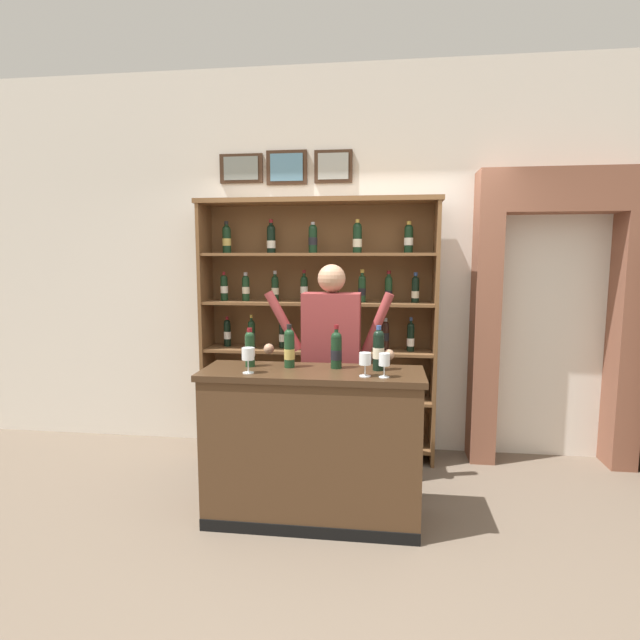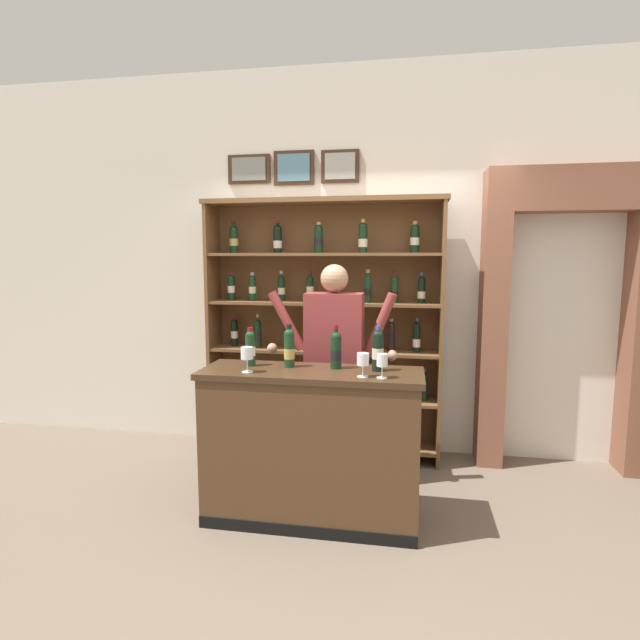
{
  "view_description": "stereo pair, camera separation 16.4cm",
  "coord_description": "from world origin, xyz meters",
  "px_view_note": "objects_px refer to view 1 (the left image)",
  "views": [
    {
      "loc": [
        0.26,
        -3.15,
        1.76
      ],
      "look_at": [
        -0.16,
        0.13,
        1.34
      ],
      "focal_mm": 28.16,
      "sensor_mm": 36.0,
      "label": 1
    },
    {
      "loc": [
        0.42,
        -3.13,
        1.76
      ],
      "look_at": [
        -0.16,
        0.13,
        1.34
      ],
      "focal_mm": 28.16,
      "sensor_mm": 36.0,
      "label": 2
    }
  ],
  "objects_px": {
    "shopkeeper": "(331,349)",
    "wine_glass_left": "(384,361)",
    "wine_glass_spare": "(248,355)",
    "wine_shelf": "(318,323)",
    "tasting_bottle_prosecco": "(250,348)",
    "tasting_counter": "(312,446)",
    "tasting_bottle_riserva": "(336,349)",
    "wine_glass_center": "(365,360)",
    "tasting_bottle_brunello": "(378,349)",
    "tasting_bottle_bianco": "(289,348)"
  },
  "relations": [
    {
      "from": "tasting_bottle_prosecco",
      "to": "tasting_bottle_riserva",
      "type": "xyz_separation_m",
      "value": [
        0.58,
        0.02,
        0.0
      ]
    },
    {
      "from": "wine_glass_spare",
      "to": "wine_glass_center",
      "type": "bearing_deg",
      "value": 0.31
    },
    {
      "from": "tasting_bottle_prosecco",
      "to": "tasting_bottle_riserva",
      "type": "distance_m",
      "value": 0.58
    },
    {
      "from": "wine_shelf",
      "to": "wine_glass_left",
      "type": "xyz_separation_m",
      "value": [
        0.58,
        -1.28,
        -0.05
      ]
    },
    {
      "from": "tasting_counter",
      "to": "wine_glass_left",
      "type": "height_order",
      "value": "wine_glass_left"
    },
    {
      "from": "wine_shelf",
      "to": "tasting_bottle_brunello",
      "type": "distance_m",
      "value": 1.22
    },
    {
      "from": "tasting_bottle_bianco",
      "to": "wine_glass_spare",
      "type": "height_order",
      "value": "tasting_bottle_bianco"
    },
    {
      "from": "tasting_bottle_bianco",
      "to": "wine_glass_center",
      "type": "distance_m",
      "value": 0.55
    },
    {
      "from": "tasting_bottle_bianco",
      "to": "wine_glass_center",
      "type": "relative_size",
      "value": 1.94
    },
    {
      "from": "shopkeeper",
      "to": "wine_glass_spare",
      "type": "relative_size",
      "value": 10.39
    },
    {
      "from": "wine_glass_left",
      "to": "wine_glass_center",
      "type": "relative_size",
      "value": 1.0
    },
    {
      "from": "tasting_bottle_bianco",
      "to": "wine_glass_left",
      "type": "height_order",
      "value": "tasting_bottle_bianco"
    },
    {
      "from": "wine_shelf",
      "to": "shopkeeper",
      "type": "bearing_deg",
      "value": -73.06
    },
    {
      "from": "tasting_bottle_riserva",
      "to": "wine_glass_left",
      "type": "distance_m",
      "value": 0.38
    },
    {
      "from": "tasting_bottle_prosecco",
      "to": "tasting_bottle_riserva",
      "type": "height_order",
      "value": "tasting_bottle_riserva"
    },
    {
      "from": "shopkeeper",
      "to": "wine_glass_spare",
      "type": "xyz_separation_m",
      "value": [
        -0.46,
        -0.68,
        0.08
      ]
    },
    {
      "from": "wine_shelf",
      "to": "tasting_counter",
      "type": "height_order",
      "value": "wine_shelf"
    },
    {
      "from": "shopkeeper",
      "to": "tasting_bottle_prosecco",
      "type": "xyz_separation_m",
      "value": [
        -0.5,
        -0.49,
        0.09
      ]
    },
    {
      "from": "tasting_bottle_riserva",
      "to": "wine_glass_spare",
      "type": "distance_m",
      "value": 0.58
    },
    {
      "from": "tasting_counter",
      "to": "wine_glass_spare",
      "type": "relative_size",
      "value": 8.83
    },
    {
      "from": "tasting_counter",
      "to": "tasting_bottle_prosecco",
      "type": "bearing_deg",
      "value": 171.23
    },
    {
      "from": "shopkeeper",
      "to": "tasting_bottle_riserva",
      "type": "distance_m",
      "value": 0.49
    },
    {
      "from": "wine_shelf",
      "to": "tasting_bottle_prosecco",
      "type": "distance_m",
      "value": 1.13
    },
    {
      "from": "tasting_counter",
      "to": "shopkeeper",
      "type": "distance_m",
      "value": 0.79
    },
    {
      "from": "tasting_counter",
      "to": "tasting_bottle_bianco",
      "type": "xyz_separation_m",
      "value": [
        -0.16,
        0.08,
        0.65
      ]
    },
    {
      "from": "tasting_bottle_bianco",
      "to": "wine_glass_left",
      "type": "xyz_separation_m",
      "value": [
        0.63,
        -0.21,
        -0.03
      ]
    },
    {
      "from": "tasting_bottle_prosecco",
      "to": "tasting_bottle_brunello",
      "type": "distance_m",
      "value": 0.86
    },
    {
      "from": "wine_glass_left",
      "to": "wine_glass_spare",
      "type": "xyz_separation_m",
      "value": [
        -0.85,
        0.0,
        0.01
      ]
    },
    {
      "from": "wine_glass_left",
      "to": "tasting_bottle_riserva",
      "type": "bearing_deg",
      "value": 145.6
    },
    {
      "from": "tasting_bottle_prosecco",
      "to": "wine_glass_center",
      "type": "relative_size",
      "value": 1.75
    },
    {
      "from": "wine_glass_left",
      "to": "wine_shelf",
      "type": "bearing_deg",
      "value": 114.27
    },
    {
      "from": "shopkeeper",
      "to": "wine_glass_left",
      "type": "bearing_deg",
      "value": -59.99
    },
    {
      "from": "wine_shelf",
      "to": "wine_glass_center",
      "type": "height_order",
      "value": "wine_shelf"
    },
    {
      "from": "shopkeeper",
      "to": "tasting_bottle_riserva",
      "type": "bearing_deg",
      "value": -80.07
    },
    {
      "from": "wine_glass_left",
      "to": "wine_glass_center",
      "type": "height_order",
      "value": "same"
    },
    {
      "from": "wine_glass_spare",
      "to": "wine_shelf",
      "type": "bearing_deg",
      "value": 77.86
    },
    {
      "from": "tasting_bottle_prosecco",
      "to": "wine_glass_left",
      "type": "height_order",
      "value": "tasting_bottle_prosecco"
    },
    {
      "from": "shopkeeper",
      "to": "tasting_bottle_brunello",
      "type": "bearing_deg",
      "value": -54.01
    },
    {
      "from": "tasting_counter",
      "to": "shopkeeper",
      "type": "relative_size",
      "value": 0.85
    },
    {
      "from": "wine_glass_left",
      "to": "wine_glass_spare",
      "type": "height_order",
      "value": "wine_glass_spare"
    },
    {
      "from": "wine_shelf",
      "to": "tasting_counter",
      "type": "relative_size",
      "value": 1.55
    },
    {
      "from": "wine_glass_center",
      "to": "tasting_bottle_bianco",
      "type": "bearing_deg",
      "value": 158.88
    },
    {
      "from": "wine_shelf",
      "to": "tasting_bottle_bianco",
      "type": "distance_m",
      "value": 1.08
    },
    {
      "from": "wine_shelf",
      "to": "wine_glass_center",
      "type": "relative_size",
      "value": 15.02
    },
    {
      "from": "shopkeeper",
      "to": "tasting_counter",
      "type": "bearing_deg",
      "value": -96.79
    },
    {
      "from": "wine_shelf",
      "to": "wine_glass_spare",
      "type": "distance_m",
      "value": 1.31
    },
    {
      "from": "tasting_counter",
      "to": "wine_glass_center",
      "type": "xyz_separation_m",
      "value": [
        0.35,
        -0.12,
        0.61
      ]
    },
    {
      "from": "wine_glass_center",
      "to": "wine_shelf",
      "type": "bearing_deg",
      "value": 109.9
    },
    {
      "from": "tasting_bottle_bianco",
      "to": "wine_glass_spare",
      "type": "xyz_separation_m",
      "value": [
        -0.23,
        -0.2,
        -0.01
      ]
    },
    {
      "from": "tasting_bottle_riserva",
      "to": "tasting_bottle_brunello",
      "type": "bearing_deg",
      "value": -4.52
    }
  ]
}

